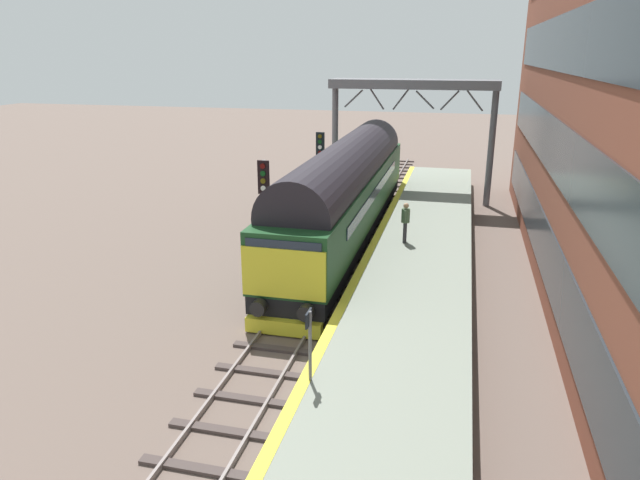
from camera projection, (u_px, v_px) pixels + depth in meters
ground_plane at (299, 312)px, 19.58m from camera, size 140.00×140.00×0.00m
track_main at (299, 311)px, 19.57m from camera, size 2.50×60.00×0.15m
station_platform at (406, 310)px, 18.61m from camera, size 4.00×44.00×1.01m
diesel_locomotive at (346, 189)px, 26.12m from camera, size 2.74×19.49×4.68m
signal_post_near at (265, 202)px, 21.96m from camera, size 0.44×0.22×4.57m
signal_post_mid at (320, 162)px, 30.14m from camera, size 0.44×0.22×4.49m
platform_number_sign at (309, 335)px, 13.33m from camera, size 0.10×0.44×1.77m
waiting_passenger at (405, 219)px, 23.32m from camera, size 0.35×0.51×1.64m
overhead_footbridge at (413, 94)px, 32.34m from camera, size 9.30×2.00×6.95m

